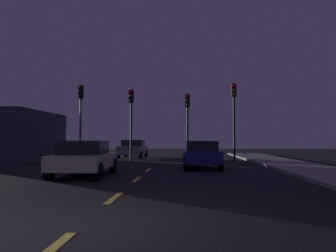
{
  "coord_description": "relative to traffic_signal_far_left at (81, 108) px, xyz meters",
  "views": [
    {
      "loc": [
        1.76,
        -5.36,
        1.44
      ],
      "look_at": [
        0.69,
        15.06,
        2.33
      ],
      "focal_mm": 34.42,
      "sensor_mm": 36.0,
      "label": 1
    }
  ],
  "objects": [
    {
      "name": "car_adjacent_lane",
      "position": [
        3.15,
        -9.0,
        -2.91
      ],
      "size": [
        2.1,
        3.94,
        1.41
      ],
      "color": "beige",
      "rests_on": "ground_plane"
    },
    {
      "name": "lane_stripe_third",
      "position": [
        5.39,
        -9.89,
        -3.62
      ],
      "size": [
        0.16,
        1.6,
        0.01
      ],
      "primitive_type": "cube",
      "color": "#EACC4C",
      "rests_on": "ground_plane"
    },
    {
      "name": "car_oncoming_far",
      "position": [
        2.94,
        4.31,
        -2.89
      ],
      "size": [
        2.04,
        4.04,
        1.44
      ],
      "color": "gray",
      "rests_on": "ground_plane"
    },
    {
      "name": "lane_stripe_fourth",
      "position": [
        5.39,
        -6.09,
        -3.62
      ],
      "size": [
        0.16,
        1.6,
        0.01
      ],
      "primitive_type": "cube",
      "color": "#EACC4C",
      "rests_on": "ground_plane"
    },
    {
      "name": "lane_stripe_second",
      "position": [
        5.39,
        -13.69,
        -3.62
      ],
      "size": [
        0.16,
        1.6,
        0.01
      ],
      "primitive_type": "cube",
      "color": "#EACC4C",
      "rests_on": "ground_plane"
    },
    {
      "name": "traffic_signal_center_right",
      "position": [
        7.33,
        -0.0,
        -0.42
      ],
      "size": [
        0.32,
        0.38,
        4.55
      ],
      "color": "black",
      "rests_on": "ground_plane"
    },
    {
      "name": "lane_stripe_nearest",
      "position": [
        5.39,
        -17.49,
        -3.62
      ],
      "size": [
        0.16,
        1.6,
        0.01
      ],
      "primitive_type": "cube",
      "color": "#EACC4C",
      "rests_on": "ground_plane"
    },
    {
      "name": "car_stopped_ahead",
      "position": [
        7.99,
        -4.88,
        -2.9
      ],
      "size": [
        1.88,
        4.48,
        1.39
      ],
      "color": "navy",
      "rests_on": "ground_plane"
    },
    {
      "name": "traffic_signal_far_left",
      "position": [
        0.0,
        0.0,
        0.0
      ],
      "size": [
        0.32,
        0.38,
        5.2
      ],
      "color": "#4C4C51",
      "rests_on": "ground_plane"
    },
    {
      "name": "traffic_signal_center_left",
      "position": [
        3.5,
        -0.0,
        -0.22
      ],
      "size": [
        0.32,
        0.38,
        4.86
      ],
      "color": "#2D2D30",
      "rests_on": "ground_plane"
    },
    {
      "name": "storefront_left",
      "position": [
        -5.2,
        0.56,
        -1.91
      ],
      "size": [
        5.17,
        7.56,
        3.44
      ],
      "primitive_type": "cube",
      "color": "#333847",
      "rests_on": "ground_plane"
    },
    {
      "name": "traffic_signal_far_right",
      "position": [
        10.45,
        0.0,
        0.01
      ],
      "size": [
        0.32,
        0.38,
        5.22
      ],
      "color": "black",
      "rests_on": "ground_plane"
    },
    {
      "name": "ground_plane",
      "position": [
        5.39,
        -9.29,
        -3.63
      ],
      "size": [
        80.0,
        80.0,
        0.0
      ],
      "primitive_type": "plane",
      "color": "black"
    }
  ]
}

